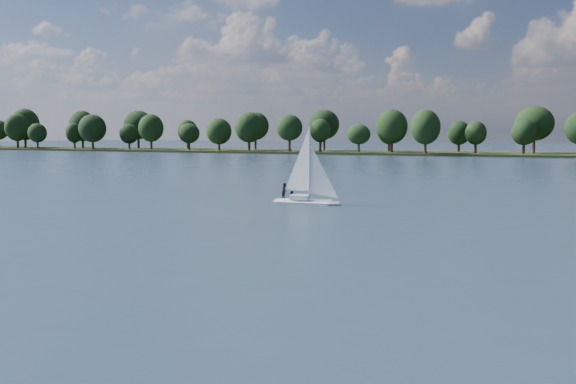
% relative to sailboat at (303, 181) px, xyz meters
% --- Properties ---
extents(ground, '(700.00, 700.00, 0.00)m').
position_rel_sailboat_xyz_m(ground, '(4.43, 45.64, -2.44)').
color(ground, '#233342').
rests_on(ground, ground).
extents(far_shore, '(660.00, 40.00, 1.50)m').
position_rel_sailboat_xyz_m(far_shore, '(4.43, 157.64, -2.44)').
color(far_shore, black).
rests_on(far_shore, ground).
extents(sailboat, '(6.72, 2.15, 8.75)m').
position_rel_sailboat_xyz_m(sailboat, '(0.00, 0.00, 0.00)').
color(sailboat, white).
rests_on(sailboat, ground).
extents(pontoon, '(4.32, 2.78, 0.50)m').
position_rel_sailboat_xyz_m(pontoon, '(-176.77, 140.40, -2.44)').
color(pontoon, slate).
rests_on(pontoon, ground).
extents(treeline, '(562.72, 73.80, 18.40)m').
position_rel_sailboat_xyz_m(treeline, '(0.00, 153.50, 5.73)').
color(treeline, black).
rests_on(treeline, ground).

